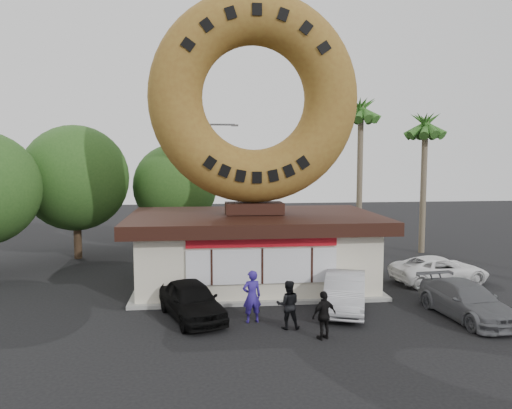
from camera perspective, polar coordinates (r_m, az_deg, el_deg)
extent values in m
plane|color=black|center=(17.55, 1.90, -14.11)|extent=(90.00, 90.00, 0.00)
cube|color=beige|center=(22.90, -0.22, -5.51)|extent=(10.00, 6.00, 3.00)
cube|color=#999993|center=(23.22, -0.22, -8.96)|extent=(10.60, 6.60, 0.15)
cube|color=#3F3F3F|center=(22.65, -0.22, -1.66)|extent=(10.00, 6.00, 0.10)
cube|color=black|center=(22.66, -0.22, -1.79)|extent=(11.20, 7.20, 0.55)
cube|color=silver|center=(19.93, 0.71, -7.05)|extent=(6.00, 0.12, 1.40)
cube|color=#AE0E18|center=(19.71, 0.72, -4.23)|extent=(6.00, 0.10, 0.45)
cube|color=black|center=(22.60, -0.22, -0.41)|extent=(2.60, 1.40, 0.50)
torus|color=olive|center=(22.61, -0.22, 12.08)|extent=(9.33, 2.38, 9.33)
cylinder|color=#473321|center=(30.51, -19.73, -2.76)|extent=(0.44, 0.44, 3.30)
sphere|color=#244C1B|center=(30.23, -19.92, 2.87)|extent=(6.00, 6.00, 6.00)
cylinder|color=#473321|center=(31.71, -9.15, -2.59)|extent=(0.44, 0.44, 2.86)
sphere|color=#244C1B|center=(31.45, -9.23, 2.10)|extent=(5.20, 5.20, 5.20)
cylinder|color=#726651|center=(31.94, 11.76, 2.95)|extent=(0.36, 0.36, 9.00)
cylinder|color=#726651|center=(31.85, 18.58, 1.87)|extent=(0.36, 0.36, 8.00)
cylinder|color=#59595E|center=(32.41, -5.60, 2.19)|extent=(0.18, 0.18, 8.00)
cylinder|color=#59595E|center=(32.43, -4.05, 9.10)|extent=(1.80, 0.12, 0.12)
cube|color=#59595E|center=(32.48, -2.45, 9.02)|extent=(0.45, 0.20, 0.12)
imported|color=navy|center=(17.99, -0.47, -10.46)|extent=(0.76, 0.57, 1.88)
imported|color=black|center=(17.43, 3.69, -11.35)|extent=(0.87, 0.70, 1.68)
imported|color=black|center=(16.61, 7.79, -12.42)|extent=(1.00, 0.74, 1.58)
imported|color=black|center=(18.59, -7.38, -10.77)|extent=(2.88, 4.36, 1.38)
imported|color=#A9AAAF|center=(19.76, 10.12, -9.77)|extent=(2.77, 4.55, 1.41)
imported|color=slate|center=(20.07, 22.93, -10.08)|extent=(2.31, 4.62, 1.29)
imported|color=white|center=(24.88, 20.24, -7.02)|extent=(4.73, 2.63, 1.25)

